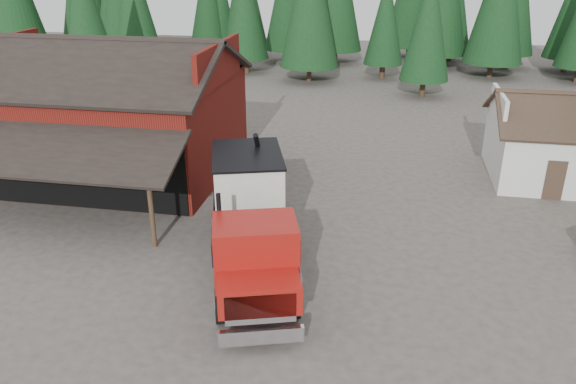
# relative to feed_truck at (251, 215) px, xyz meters

# --- Properties ---
(ground) EXTENTS (120.00, 120.00, 0.00)m
(ground) POSITION_rel_feed_truck_xyz_m (1.30, -1.33, -2.15)
(ground) COLOR #494239
(ground) RESTS_ON ground
(red_barn) EXTENTS (12.80, 13.63, 7.18)m
(red_barn) POSITION_rel_feed_truck_xyz_m (-9.70, 8.58, 0.54)
(red_barn) COLOR maroon
(red_barn) RESTS_ON ground
(farmhouse) EXTENTS (8.60, 6.42, 4.65)m
(farmhouse) POSITION_rel_feed_truck_xyz_m (14.30, 11.67, -0.48)
(farmhouse) COLOR silver
(farmhouse) RESTS_ON ground
(conifer_backdrop) EXTENTS (76.00, 16.00, 16.00)m
(conifer_backdrop) POSITION_rel_feed_truck_xyz_m (1.30, 40.67, -2.15)
(conifer_backdrop) COLOR black
(conifer_backdrop) RESTS_ON ground
(near_pine_a) EXTENTS (4.40, 4.40, 11.40)m
(near_pine_a) POSITION_rel_feed_truck_xyz_m (-20.70, 26.67, 4.24)
(near_pine_a) COLOR #382619
(near_pine_a) RESTS_ON ground
(near_pine_b) EXTENTS (3.96, 3.96, 10.40)m
(near_pine_b) POSITION_rel_feed_truck_xyz_m (7.30, 28.67, 3.74)
(near_pine_b) COLOR #382619
(near_pine_b) RESTS_ON ground
(feed_truck) EXTENTS (5.58, 10.52, 4.60)m
(feed_truck) POSITION_rel_feed_truck_xyz_m (0.00, 0.00, 0.00)
(feed_truck) COLOR black
(feed_truck) RESTS_ON ground
(equip_box) EXTENTS (0.82, 1.17, 0.60)m
(equip_box) POSITION_rel_feed_truck_xyz_m (-0.48, -0.86, -1.85)
(equip_box) COLOR maroon
(equip_box) RESTS_ON ground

